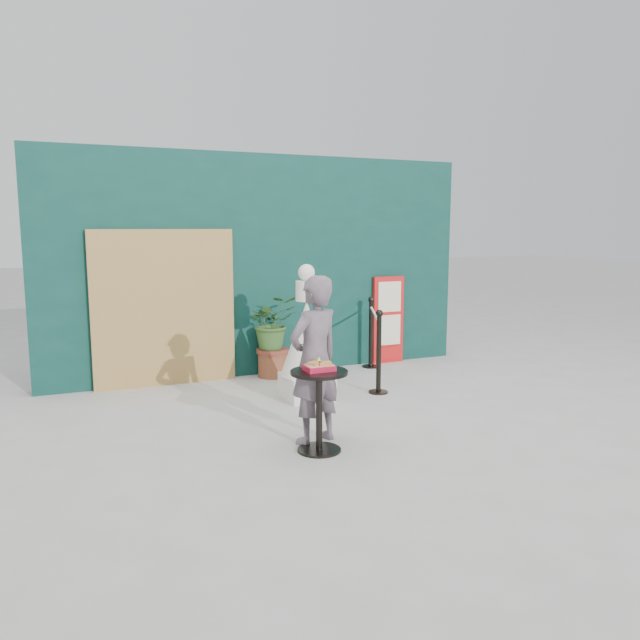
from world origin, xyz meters
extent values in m
plane|color=#ADAAA5|center=(0.00, 0.00, 0.00)|extent=(60.00, 60.00, 0.00)
cube|color=#0A302B|center=(0.00, 3.15, 1.50)|extent=(6.00, 0.30, 3.00)
cube|color=tan|center=(-1.40, 2.94, 1.00)|extent=(1.80, 0.08, 2.00)
imported|color=slate|center=(-0.52, 0.16, 0.79)|extent=(0.67, 0.56, 1.59)
cube|color=red|center=(1.90, 2.96, 0.65)|extent=(0.50, 0.06, 1.30)
cube|color=beige|center=(1.90, 2.92, 1.00)|extent=(0.38, 0.02, 0.45)
cube|color=beige|center=(1.90, 2.92, 0.50)|extent=(0.38, 0.02, 0.45)
cube|color=red|center=(1.90, 2.92, 0.15)|extent=(0.38, 0.02, 0.18)
cube|color=beige|center=(0.00, 1.59, 0.15)|extent=(0.54, 0.54, 0.29)
cone|color=silver|center=(0.00, 1.59, 0.73)|extent=(0.62, 0.62, 0.88)
cylinder|color=silver|center=(0.00, 1.59, 1.29)|extent=(0.25, 0.25, 0.23)
sphere|color=white|center=(0.00, 1.59, 1.50)|extent=(0.20, 0.20, 0.20)
cylinder|color=black|center=(-0.58, -0.08, 0.01)|extent=(0.40, 0.40, 0.02)
cylinder|color=black|center=(-0.58, -0.08, 0.36)|extent=(0.06, 0.06, 0.72)
cylinder|color=black|center=(-0.58, -0.08, 0.73)|extent=(0.52, 0.52, 0.03)
cube|color=#B71330|center=(-0.58, -0.08, 0.78)|extent=(0.26, 0.19, 0.05)
cube|color=red|center=(-0.58, -0.08, 0.80)|extent=(0.24, 0.17, 0.00)
cube|color=#C68948|center=(-0.62, -0.07, 0.82)|extent=(0.15, 0.14, 0.02)
cube|color=#D99D4F|center=(-0.53, -0.10, 0.82)|extent=(0.13, 0.13, 0.02)
cone|color=#F8F541|center=(-0.56, -0.03, 0.83)|extent=(0.06, 0.06, 0.06)
cylinder|color=brown|center=(0.00, 2.80, 0.17)|extent=(0.40, 0.40, 0.33)
cylinder|color=brown|center=(0.00, 2.80, 0.36)|extent=(0.44, 0.44, 0.06)
imported|color=#345A26|center=(0.00, 2.80, 0.75)|extent=(0.66, 0.57, 0.73)
cylinder|color=black|center=(0.91, 1.47, 0.01)|extent=(0.24, 0.24, 0.02)
cylinder|color=black|center=(0.91, 1.47, 0.48)|extent=(0.06, 0.06, 0.96)
sphere|color=black|center=(0.91, 1.47, 0.99)|extent=(0.09, 0.09, 0.09)
cylinder|color=black|center=(1.51, 2.77, 0.01)|extent=(0.24, 0.24, 0.02)
cylinder|color=black|center=(1.51, 2.77, 0.48)|extent=(0.06, 0.06, 0.96)
sphere|color=black|center=(1.51, 2.77, 0.99)|extent=(0.09, 0.09, 0.09)
cylinder|color=white|center=(1.21, 2.12, 0.88)|extent=(0.63, 1.31, 0.03)
camera|label=1|loc=(-2.79, -5.07, 2.02)|focal=35.00mm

